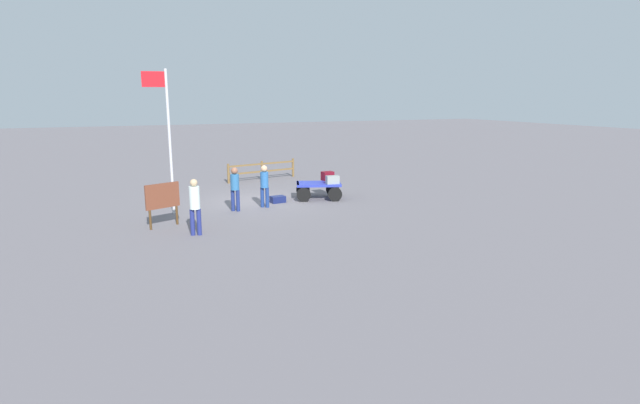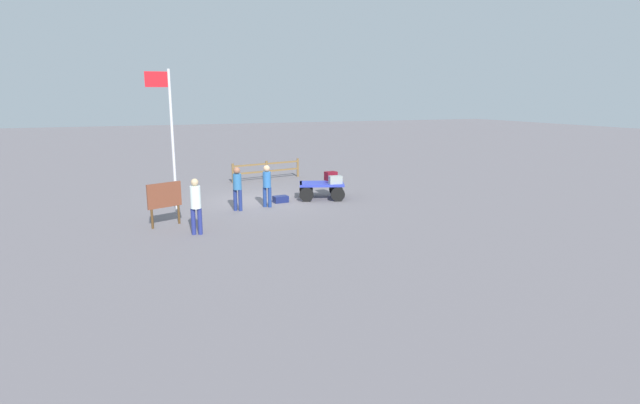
{
  "view_description": "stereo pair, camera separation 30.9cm",
  "coord_description": "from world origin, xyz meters",
  "views": [
    {
      "loc": [
        5.66,
        19.39,
        4.19
      ],
      "look_at": [
        -0.14,
        6.0,
        1.12
      ],
      "focal_mm": 28.06,
      "sensor_mm": 36.0,
      "label": 1
    },
    {
      "loc": [
        5.38,
        19.51,
        4.19
      ],
      "look_at": [
        -0.14,
        6.0,
        1.12
      ],
      "focal_mm": 28.06,
      "sensor_mm": 36.0,
      "label": 2
    }
  ],
  "objects": [
    {
      "name": "ground_plane",
      "position": [
        0.0,
        0.0,
        0.0
      ],
      "size": [
        120.0,
        120.0,
        0.0
      ],
      "primitive_type": "plane",
      "color": "slate"
    },
    {
      "name": "suitcase_olive",
      "position": [
        -3.07,
        0.04,
        0.87
      ],
      "size": [
        0.52,
        0.4,
        0.37
      ],
      "color": "maroon",
      "rests_on": "luggage_cart"
    },
    {
      "name": "wooden_fence",
      "position": [
        -1.71,
        -5.13,
        0.56
      ],
      "size": [
        3.79,
        0.88,
        0.97
      ],
      "color": "brown",
      "rests_on": "ground"
    },
    {
      "name": "suitcase_dark",
      "position": [
        -2.88,
        0.95,
        0.85
      ],
      "size": [
        0.55,
        0.34,
        0.33
      ],
      "color": "gray",
      "rests_on": "luggage_cart"
    },
    {
      "name": "signboard",
      "position": [
        4.04,
        2.75,
        0.96
      ],
      "size": [
        1.12,
        0.5,
        1.45
      ],
      "color": "#4C3319",
      "rests_on": "ground"
    },
    {
      "name": "worker_lead",
      "position": [
        0.11,
        1.19,
        0.94
      ],
      "size": [
        0.43,
        0.43,
        1.63
      ],
      "color": "navy",
      "rests_on": "ground"
    },
    {
      "name": "flagpole",
      "position": [
        3.56,
        0.83,
        3.0
      ],
      "size": [
        0.86,
        0.1,
        5.15
      ],
      "color": "silver",
      "rests_on": "ground"
    },
    {
      "name": "worker_trailing",
      "position": [
        1.31,
        1.38,
        0.96
      ],
      "size": [
        0.44,
        0.44,
        1.65
      ],
      "color": "navy",
      "rests_on": "ground"
    },
    {
      "name": "worker_supervisor",
      "position": [
        3.24,
        4.17,
        1.01
      ],
      "size": [
        0.4,
        0.4,
        1.76
      ],
      "color": "navy",
      "rests_on": "ground"
    },
    {
      "name": "suitcase_grey",
      "position": [
        -0.63,
        0.56,
        0.13
      ],
      "size": [
        0.61,
        0.43,
        0.27
      ],
      "color": "navy",
      "rests_on": "ground"
    },
    {
      "name": "luggage_cart",
      "position": [
        -2.44,
        0.49,
        0.48
      ],
      "size": [
        2.18,
        1.82,
        0.68
      ],
      "color": "#2B39AE",
      "rests_on": "ground"
    }
  ]
}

